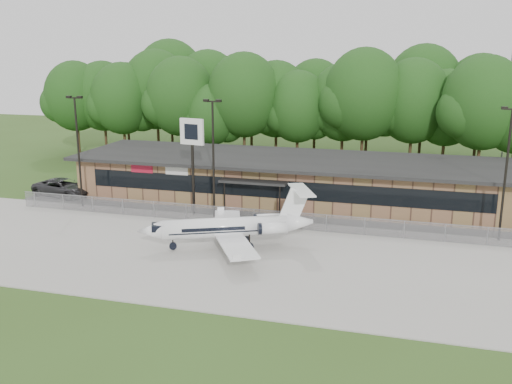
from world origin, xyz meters
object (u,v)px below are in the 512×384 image
(suv, at_px, (63,188))
(pole_sign, at_px, (192,142))
(terminal, at_px, (289,179))
(business_jet, at_px, (232,228))

(suv, relative_size, pole_sign, 0.74)
(suv, distance_m, pole_sign, 16.24)
(terminal, xyz_separation_m, suv, (-22.00, -4.44, -1.30))
(terminal, relative_size, suv, 6.51)
(terminal, distance_m, suv, 22.48)
(business_jet, height_order, pole_sign, pole_sign)
(business_jet, bearing_deg, pole_sign, 104.63)
(business_jet, xyz_separation_m, pole_sign, (-5.87, 7.25, 4.97))
(terminal, bearing_deg, business_jet, -94.52)
(terminal, bearing_deg, suv, -168.59)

